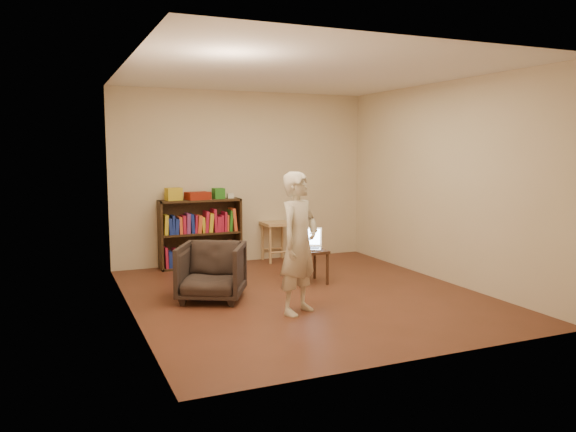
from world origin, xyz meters
name	(u,v)px	position (x,y,z in m)	size (l,w,h in m)	color
floor	(305,295)	(0.00, 0.00, 0.00)	(4.50, 4.50, 0.00)	#4F2819
ceiling	(305,73)	(0.00, 0.00, 2.60)	(4.50, 4.50, 0.00)	white
wall_back	(243,177)	(0.00, 2.25, 1.30)	(4.00, 4.00, 0.00)	beige
wall_left	(129,192)	(-2.00, 0.00, 1.30)	(4.50, 4.50, 0.00)	beige
wall_right	(444,182)	(2.00, 0.00, 1.30)	(4.50, 4.50, 0.00)	beige
bookshelf	(200,237)	(-0.73, 2.09, 0.44)	(1.20, 0.30, 1.00)	black
box_yellow	(174,194)	(-1.11, 2.09, 1.09)	(0.22, 0.16, 0.18)	gold
red_cloth	(198,196)	(-0.76, 2.07, 1.05)	(0.33, 0.24, 0.11)	maroon
box_green	(219,193)	(-0.44, 2.11, 1.08)	(0.16, 0.16, 0.16)	#28751F
box_white	(230,196)	(-0.26, 2.11, 1.04)	(0.09, 0.09, 0.07)	silver
stool	(276,230)	(0.45, 2.03, 0.49)	(0.42, 0.42, 0.61)	#A98852
armchair	(212,272)	(-1.08, 0.22, 0.33)	(0.71, 0.73, 0.66)	black
side_table	(308,255)	(0.30, 0.54, 0.36)	(0.43, 0.43, 0.44)	#301C10
laptop	(307,244)	(0.33, 0.63, 0.50)	(0.51, 0.52, 0.26)	#BAB9BE
person	(299,243)	(-0.36, -0.64, 0.75)	(0.55, 0.36, 1.50)	beige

